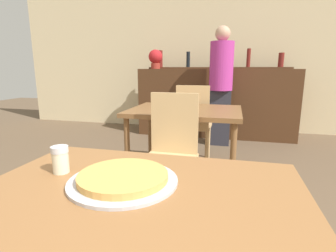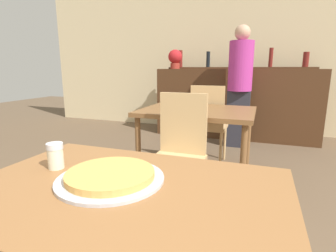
{
  "view_description": "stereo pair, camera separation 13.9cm",
  "coord_description": "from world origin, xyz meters",
  "px_view_note": "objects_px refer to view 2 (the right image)",
  "views": [
    {
      "loc": [
        0.29,
        -0.77,
        1.14
      ],
      "look_at": [
        -0.04,
        0.55,
        0.84
      ],
      "focal_mm": 28.0,
      "sensor_mm": 36.0,
      "label": 1
    },
    {
      "loc": [
        0.43,
        -0.73,
        1.14
      ],
      "look_at": [
        -0.04,
        0.55,
        0.84
      ],
      "focal_mm": 28.0,
      "sensor_mm": 36.0,
      "label": 2
    }
  ],
  "objects_px": {
    "cheese_shaker": "(55,156)",
    "person_standing": "(240,83)",
    "chair_far_side_back": "(208,121)",
    "chair_far_side_front": "(179,147)",
    "pizza_tray": "(111,176)",
    "potted_plant": "(175,58)"
  },
  "relations": [
    {
      "from": "chair_far_side_back",
      "to": "cheese_shaker",
      "type": "bearing_deg",
      "value": 84.9
    },
    {
      "from": "cheese_shaker",
      "to": "pizza_tray",
      "type": "bearing_deg",
      "value": -6.16
    },
    {
      "from": "person_standing",
      "to": "chair_far_side_front",
      "type": "bearing_deg",
      "value": -97.1
    },
    {
      "from": "pizza_tray",
      "to": "cheese_shaker",
      "type": "distance_m",
      "value": 0.28
    },
    {
      "from": "chair_far_side_back",
      "to": "potted_plant",
      "type": "relative_size",
      "value": 2.92
    },
    {
      "from": "chair_far_side_back",
      "to": "chair_far_side_front",
      "type": "bearing_deg",
      "value": 90.0
    },
    {
      "from": "chair_far_side_front",
      "to": "cheese_shaker",
      "type": "xyz_separation_m",
      "value": [
        -0.2,
        -1.06,
        0.25
      ]
    },
    {
      "from": "cheese_shaker",
      "to": "person_standing",
      "type": "relative_size",
      "value": 0.06
    },
    {
      "from": "chair_far_side_back",
      "to": "pizza_tray",
      "type": "distance_m",
      "value": 2.24
    },
    {
      "from": "person_standing",
      "to": "potted_plant",
      "type": "bearing_deg",
      "value": 155.35
    },
    {
      "from": "chair_far_side_front",
      "to": "person_standing",
      "type": "bearing_deg",
      "value": 82.9
    },
    {
      "from": "chair_far_side_front",
      "to": "pizza_tray",
      "type": "distance_m",
      "value": 1.12
    },
    {
      "from": "person_standing",
      "to": "pizza_tray",
      "type": "bearing_deg",
      "value": -93.23
    },
    {
      "from": "potted_plant",
      "to": "cheese_shaker",
      "type": "bearing_deg",
      "value": -79.14
    },
    {
      "from": "chair_far_side_back",
      "to": "person_standing",
      "type": "xyz_separation_m",
      "value": [
        0.26,
        0.93,
        0.4
      ]
    },
    {
      "from": "pizza_tray",
      "to": "potted_plant",
      "type": "distance_m",
      "value": 3.86
    },
    {
      "from": "pizza_tray",
      "to": "person_standing",
      "type": "distance_m",
      "value": 3.17
    },
    {
      "from": "chair_far_side_front",
      "to": "potted_plant",
      "type": "height_order",
      "value": "potted_plant"
    },
    {
      "from": "cheese_shaker",
      "to": "person_standing",
      "type": "bearing_deg",
      "value": 81.75
    },
    {
      "from": "person_standing",
      "to": "cheese_shaker",
      "type": "bearing_deg",
      "value": -98.25
    },
    {
      "from": "chair_far_side_back",
      "to": "person_standing",
      "type": "height_order",
      "value": "person_standing"
    },
    {
      "from": "chair_far_side_back",
      "to": "cheese_shaker",
      "type": "distance_m",
      "value": 2.22
    }
  ]
}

